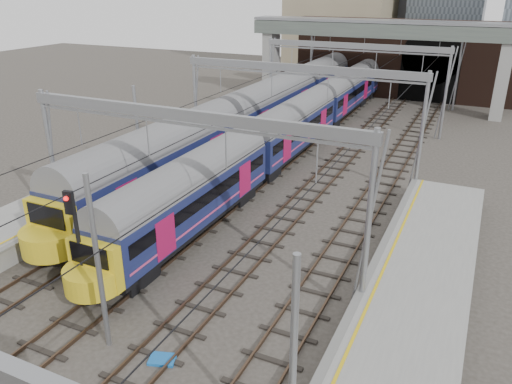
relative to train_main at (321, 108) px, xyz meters
The scene contains 9 objects.
ground 33.54m from the train_main, 86.57° to the right, with size 160.00×160.00×0.00m, color #38332D.
tracks 18.65m from the train_main, 83.80° to the right, with size 14.40×80.00×0.22m.
overhead_line 12.79m from the train_main, 80.47° to the right, with size 16.80×80.00×8.00m.
retaining_wall 18.94m from the train_main, 79.60° to the left, with size 28.00×2.75×9.00m.
overbridge 13.67m from the train_main, 80.98° to the left, with size 28.00×3.00×9.25m.
train_main is the anchor object (origin of this frame).
train_second 7.33m from the train_main, 123.07° to the left, with size 2.97×68.69×5.06m.
signal_near_left 29.86m from the train_main, 90.96° to the right, with size 0.40×0.48×5.38m.
equip_cover_b 31.67m from the train_main, 82.05° to the right, with size 0.96×0.68×0.11m, color #1760B2.
Camera 1 is at (11.62, -9.50, 12.76)m, focal length 35.00 mm.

